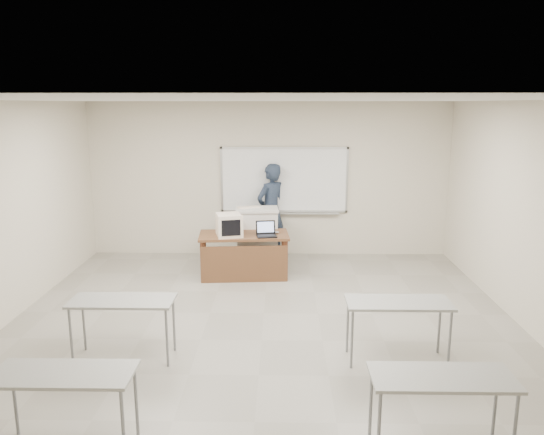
{
  "coord_description": "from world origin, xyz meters",
  "views": [
    {
      "loc": [
        0.25,
        -6.27,
        2.96
      ],
      "look_at": [
        0.09,
        2.2,
        1.13
      ],
      "focal_mm": 35.0,
      "sensor_mm": 36.0,
      "label": 1
    }
  ],
  "objects_px": {
    "whiteboard": "(284,181)",
    "mouse": "(276,232)",
    "presenter": "(271,210)",
    "instructor_desk": "(244,246)",
    "laptop": "(267,233)",
    "crt_monitor": "(229,225)",
    "podium": "(257,237)",
    "keyboard": "(249,207)"
  },
  "relations": [
    {
      "from": "instructor_desk",
      "to": "keyboard",
      "type": "xyz_separation_m",
      "value": [
        0.05,
        0.75,
        0.54
      ]
    },
    {
      "from": "podium",
      "to": "crt_monitor",
      "type": "height_order",
      "value": "crt_monitor"
    },
    {
      "from": "laptop",
      "to": "keyboard",
      "type": "xyz_separation_m",
      "value": [
        -0.35,
        0.76,
        0.29
      ]
    },
    {
      "from": "podium",
      "to": "instructor_desk",
      "type": "bearing_deg",
      "value": -109.99
    },
    {
      "from": "presenter",
      "to": "laptop",
      "type": "bearing_deg",
      "value": 44.09
    },
    {
      "from": "crt_monitor",
      "to": "laptop",
      "type": "bearing_deg",
      "value": -14.44
    },
    {
      "from": "instructor_desk",
      "to": "presenter",
      "type": "height_order",
      "value": "presenter"
    },
    {
      "from": "laptop",
      "to": "presenter",
      "type": "xyz_separation_m",
      "value": [
        0.04,
        1.36,
        0.11
      ]
    },
    {
      "from": "whiteboard",
      "to": "crt_monitor",
      "type": "distance_m",
      "value": 1.85
    },
    {
      "from": "whiteboard",
      "to": "podium",
      "type": "xyz_separation_m",
      "value": [
        -0.5,
        -0.77,
        -0.93
      ]
    },
    {
      "from": "mouse",
      "to": "whiteboard",
      "type": "bearing_deg",
      "value": 85.91
    },
    {
      "from": "whiteboard",
      "to": "instructor_desk",
      "type": "relative_size",
      "value": 1.62
    },
    {
      "from": "podium",
      "to": "presenter",
      "type": "xyz_separation_m",
      "value": [
        0.24,
        0.64,
        0.37
      ]
    },
    {
      "from": "whiteboard",
      "to": "mouse",
      "type": "height_order",
      "value": "whiteboard"
    },
    {
      "from": "instructor_desk",
      "to": "presenter",
      "type": "bearing_deg",
      "value": 67.47
    },
    {
      "from": "keyboard",
      "to": "instructor_desk",
      "type": "bearing_deg",
      "value": -113.48
    },
    {
      "from": "instructor_desk",
      "to": "laptop",
      "type": "bearing_deg",
      "value": -6.11
    },
    {
      "from": "whiteboard",
      "to": "mouse",
      "type": "xyz_separation_m",
      "value": [
        -0.15,
        -1.32,
        -0.71
      ]
    },
    {
      "from": "mouse",
      "to": "presenter",
      "type": "xyz_separation_m",
      "value": [
        -0.11,
        1.19,
        0.15
      ]
    },
    {
      "from": "mouse",
      "to": "podium",
      "type": "bearing_deg",
      "value": 124.88
    },
    {
      "from": "laptop",
      "to": "mouse",
      "type": "relative_size",
      "value": 3.03
    },
    {
      "from": "podium",
      "to": "keyboard",
      "type": "bearing_deg",
      "value": 161.4
    },
    {
      "from": "instructor_desk",
      "to": "crt_monitor",
      "type": "distance_m",
      "value": 0.45
    },
    {
      "from": "mouse",
      "to": "presenter",
      "type": "bearing_deg",
      "value": 97.59
    },
    {
      "from": "crt_monitor",
      "to": "laptop",
      "type": "height_order",
      "value": "crt_monitor"
    },
    {
      "from": "whiteboard",
      "to": "laptop",
      "type": "xyz_separation_m",
      "value": [
        -0.3,
        -1.49,
        -0.67
      ]
    },
    {
      "from": "instructor_desk",
      "to": "laptop",
      "type": "height_order",
      "value": "laptop"
    },
    {
      "from": "keyboard",
      "to": "podium",
      "type": "bearing_deg",
      "value": -33.96
    },
    {
      "from": "podium",
      "to": "keyboard",
      "type": "xyz_separation_m",
      "value": [
        -0.15,
        0.04,
        0.55
      ]
    },
    {
      "from": "laptop",
      "to": "presenter",
      "type": "height_order",
      "value": "presenter"
    },
    {
      "from": "crt_monitor",
      "to": "presenter",
      "type": "relative_size",
      "value": 0.25
    },
    {
      "from": "laptop",
      "to": "presenter",
      "type": "distance_m",
      "value": 1.37
    },
    {
      "from": "keyboard",
      "to": "presenter",
      "type": "relative_size",
      "value": 0.22
    },
    {
      "from": "whiteboard",
      "to": "laptop",
      "type": "height_order",
      "value": "whiteboard"
    },
    {
      "from": "presenter",
      "to": "mouse",
      "type": "bearing_deg",
      "value": 51.06
    },
    {
      "from": "whiteboard",
      "to": "instructor_desk",
      "type": "xyz_separation_m",
      "value": [
        -0.7,
        -1.48,
        -0.92
      ]
    },
    {
      "from": "instructor_desk",
      "to": "crt_monitor",
      "type": "xyz_separation_m",
      "value": [
        -0.25,
        -0.01,
        0.38
      ]
    },
    {
      "from": "laptop",
      "to": "keyboard",
      "type": "height_order",
      "value": "keyboard"
    },
    {
      "from": "instructor_desk",
      "to": "podium",
      "type": "relative_size",
      "value": 1.41
    },
    {
      "from": "crt_monitor",
      "to": "presenter",
      "type": "height_order",
      "value": "presenter"
    },
    {
      "from": "laptop",
      "to": "presenter",
      "type": "relative_size",
      "value": 0.18
    },
    {
      "from": "crt_monitor",
      "to": "mouse",
      "type": "height_order",
      "value": "crt_monitor"
    }
  ]
}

